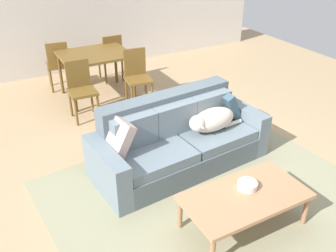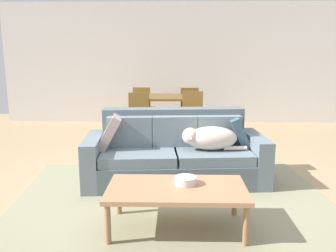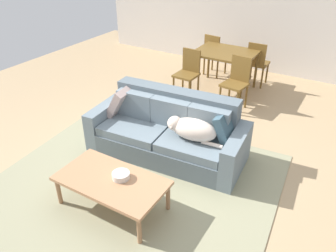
# 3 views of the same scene
# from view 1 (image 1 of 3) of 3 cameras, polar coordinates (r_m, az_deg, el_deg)

# --- Properties ---
(ground_plane) EXTENTS (10.00, 10.00, 0.00)m
(ground_plane) POSITION_cam_1_polar(r_m,az_deg,el_deg) (4.77, 2.64, -5.93)
(ground_plane) COLOR tan
(back_partition) EXTENTS (8.00, 0.12, 2.70)m
(back_partition) POSITION_cam_1_polar(r_m,az_deg,el_deg) (7.72, -13.41, 18.17)
(back_partition) COLOR silver
(back_partition) RESTS_ON ground
(area_rug) EXTENTS (3.64, 3.37, 0.01)m
(area_rug) POSITION_cam_1_polar(r_m,az_deg,el_deg) (4.21, 7.73, -11.69)
(area_rug) COLOR gray
(area_rug) RESTS_ON ground
(couch) EXTENTS (2.23, 1.06, 0.87)m
(couch) POSITION_cam_1_polar(r_m,az_deg,el_deg) (4.61, 1.48, -2.28)
(couch) COLOR #535F67
(couch) RESTS_ON ground
(dog_on_left_cushion) EXTENTS (0.78, 0.37, 0.28)m
(dog_on_left_cushion) POSITION_cam_1_polar(r_m,az_deg,el_deg) (4.61, 6.65, 0.90)
(dog_on_left_cushion) COLOR beige
(dog_on_left_cushion) RESTS_ON couch
(throw_pillow_by_left_arm) EXTENTS (0.35, 0.47, 0.44)m
(throw_pillow_by_left_arm) POSITION_cam_1_polar(r_m,az_deg,el_deg) (4.16, -7.96, -1.75)
(throw_pillow_by_left_arm) COLOR #B9A099
(throw_pillow_by_left_arm) RESTS_ON couch
(throw_pillow_by_right_arm) EXTENTS (0.27, 0.40, 0.40)m
(throw_pillow_by_right_arm) POSITION_cam_1_polar(r_m,az_deg,el_deg) (4.96, 8.89, 3.30)
(throw_pillow_by_right_arm) COLOR #36515E
(throw_pillow_by_right_arm) RESTS_ON couch
(coffee_table) EXTENTS (1.23, 0.66, 0.40)m
(coffee_table) POSITION_cam_1_polar(r_m,az_deg,el_deg) (3.77, 11.72, -10.76)
(coffee_table) COLOR #B17D55
(coffee_table) RESTS_ON ground
(bowl_on_coffee_table) EXTENTS (0.20, 0.20, 0.07)m
(bowl_on_coffee_table) POSITION_cam_1_polar(r_m,az_deg,el_deg) (3.81, 12.07, -8.86)
(bowl_on_coffee_table) COLOR silver
(bowl_on_coffee_table) RESTS_ON coffee_table
(dining_table) EXTENTS (1.13, 0.93, 0.78)m
(dining_table) POSITION_cam_1_polar(r_m,az_deg,el_deg) (6.44, -11.16, 10.23)
(dining_table) COLOR brown
(dining_table) RESTS_ON ground
(dining_chair_near_left) EXTENTS (0.41, 0.41, 0.90)m
(dining_chair_near_left) POSITION_cam_1_polar(r_m,az_deg,el_deg) (5.82, -13.20, 5.84)
(dining_chair_near_left) COLOR brown
(dining_chair_near_left) RESTS_ON ground
(dining_chair_near_right) EXTENTS (0.45, 0.45, 0.92)m
(dining_chair_near_right) POSITION_cam_1_polar(r_m,az_deg,el_deg) (6.12, -4.76, 7.85)
(dining_chair_near_right) COLOR brown
(dining_chair_near_right) RESTS_ON ground
(dining_chair_far_left) EXTENTS (0.45, 0.45, 0.90)m
(dining_chair_far_left) POSITION_cam_1_polar(r_m,az_deg,el_deg) (6.94, -16.47, 9.24)
(dining_chair_far_left) COLOR brown
(dining_chair_far_left) RESTS_ON ground
(dining_chair_far_right) EXTENTS (0.40, 0.40, 0.90)m
(dining_chair_far_right) POSITION_cam_1_polar(r_m,az_deg,el_deg) (7.13, -8.71, 10.64)
(dining_chair_far_right) COLOR brown
(dining_chair_far_right) RESTS_ON ground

